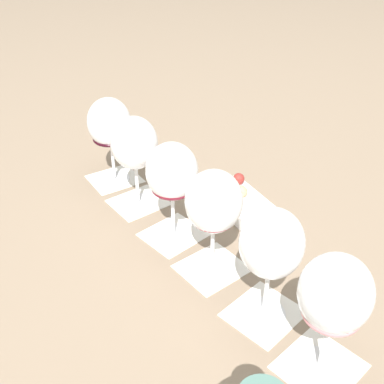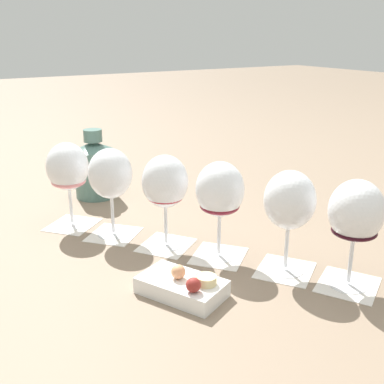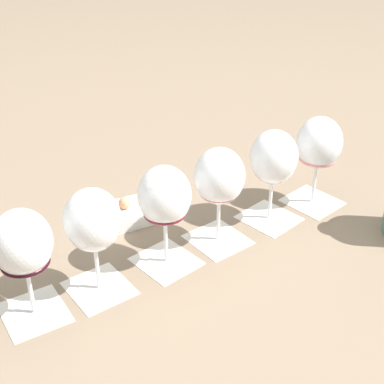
{
  "view_description": "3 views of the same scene",
  "coord_description": "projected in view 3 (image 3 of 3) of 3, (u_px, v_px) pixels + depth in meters",
  "views": [
    {
      "loc": [
        -0.69,
        0.03,
        0.56
      ],
      "look_at": [
        -0.0,
        0.0,
        0.13
      ],
      "focal_mm": 45.0,
      "sensor_mm": 36.0,
      "label": 1
    },
    {
      "loc": [
        0.76,
        -0.46,
        0.43
      ],
      "look_at": [
        -0.0,
        0.0,
        0.13
      ],
      "focal_mm": 45.0,
      "sensor_mm": 36.0,
      "label": 2
    },
    {
      "loc": [
        0.02,
        0.89,
        0.65
      ],
      "look_at": [
        -0.0,
        0.0,
        0.13
      ],
      "focal_mm": 55.0,
      "sensor_mm": 36.0,
      "label": 3
    }
  ],
  "objects": [
    {
      "name": "wine_glass_5",
      "position": [
        22.0,
        246.0,
        0.88
      ],
      "size": [
        0.09,
        0.09,
        0.19
      ],
      "color": "white",
      "rests_on": "tasting_card_5"
    },
    {
      "name": "tasting_card_3",
      "position": [
        166.0,
        261.0,
        1.07
      ],
      "size": [
        0.14,
        0.15,
        0.0
      ],
      "color": "silver",
      "rests_on": "ground_plane"
    },
    {
      "name": "tasting_card_5",
      "position": [
        34.0,
        312.0,
        0.95
      ],
      "size": [
        0.14,
        0.14,
        0.0
      ],
      "color": "silver",
      "rests_on": "ground_plane"
    },
    {
      "name": "wine_glass_3",
      "position": [
        165.0,
        199.0,
        1.0
      ],
      "size": [
        0.09,
        0.09,
        0.19
      ],
      "color": "white",
      "rests_on": "tasting_card_3"
    },
    {
      "name": "tasting_card_4",
      "position": [
        99.0,
        288.0,
        1.0
      ],
      "size": [
        0.14,
        0.14,
        0.0
      ],
      "color": "silver",
      "rests_on": "ground_plane"
    },
    {
      "name": "wine_glass_4",
      "position": [
        93.0,
        224.0,
        0.94
      ],
      "size": [
        0.09,
        0.09,
        0.19
      ],
      "color": "white",
      "rests_on": "tasting_card_4"
    },
    {
      "name": "ground_plane",
      "position": [
        191.0,
        249.0,
        1.1
      ],
      "size": [
        8.0,
        8.0,
        0.0
      ],
      "primitive_type": "plane",
      "color": "#7F6B56"
    },
    {
      "name": "snack_dish",
      "position": [
        121.0,
        214.0,
        1.17
      ],
      "size": [
        0.17,
        0.14,
        0.05
      ],
      "color": "white",
      "rests_on": "ground_plane"
    },
    {
      "name": "wine_glass_2",
      "position": [
        219.0,
        180.0,
        1.06
      ],
      "size": [
        0.09,
        0.09,
        0.19
      ],
      "color": "white",
      "rests_on": "tasting_card_2"
    },
    {
      "name": "tasting_card_2",
      "position": [
        218.0,
        239.0,
        1.13
      ],
      "size": [
        0.14,
        0.14,
        0.0
      ],
      "color": "silver",
      "rests_on": "ground_plane"
    },
    {
      "name": "wine_glass_1",
      "position": [
        273.0,
        161.0,
        1.13
      ],
      "size": [
        0.09,
        0.09,
        0.19
      ],
      "color": "white",
      "rests_on": "tasting_card_1"
    },
    {
      "name": "tasting_card_1",
      "position": [
        269.0,
        218.0,
        1.19
      ],
      "size": [
        0.14,
        0.15,
        0.0
      ],
      "color": "silver",
      "rests_on": "ground_plane"
    },
    {
      "name": "tasting_card_0",
      "position": [
        312.0,
        202.0,
        1.25
      ],
      "size": [
        0.14,
        0.15,
        0.0
      ],
      "color": "silver",
      "rests_on": "ground_plane"
    },
    {
      "name": "wine_glass_0",
      "position": [
        319.0,
        146.0,
        1.18
      ],
      "size": [
        0.09,
        0.09,
        0.19
      ],
      "color": "white",
      "rests_on": "tasting_card_0"
    }
  ]
}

